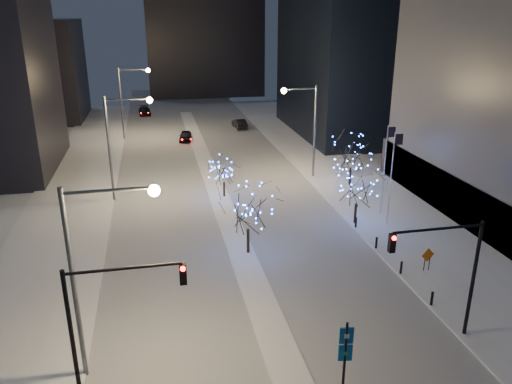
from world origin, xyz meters
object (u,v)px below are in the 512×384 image
object	(u,v)px
traffic_signal_east	(450,263)
holiday_tree_plaza_far	(352,153)
street_lamp_w_mid	(120,134)
street_lamp_w_far	(128,93)
street_lamp_east	(307,120)
car_far	(145,111)
holiday_tree_median_near	(248,208)
traffic_signal_west	(106,312)
wayfinding_sign	(345,349)
car_near	(185,136)
street_lamp_w_near	(94,257)
construction_sign	(428,257)
holiday_tree_median_far	(224,171)
car_mid	(240,124)
holiday_tree_plaza_near	(357,186)

from	to	relation	value
traffic_signal_east	holiday_tree_plaza_far	distance (m)	25.96
street_lamp_w_mid	street_lamp_w_far	world-z (taller)	same
street_lamp_east	car_far	distance (m)	43.64
holiday_tree_median_near	traffic_signal_west	bearing A→B (deg)	-123.83
holiday_tree_plaza_far	wayfinding_sign	size ratio (longest dim) A/B	1.42
car_near	holiday_tree_plaza_far	size ratio (longest dim) A/B	0.76
street_lamp_w_near	holiday_tree_plaza_far	xyz separation A→B (m)	(22.78, 24.46, -2.92)
holiday_tree_plaza_far	traffic_signal_east	bearing A→B (deg)	-100.90
car_near	construction_sign	bearing A→B (deg)	-64.13
traffic_signal_east	car_far	xyz separation A→B (m)	(-16.09, 68.68, -4.06)
car_far	holiday_tree_median_far	world-z (taller)	holiday_tree_median_far
street_lamp_w_far	wayfinding_sign	distance (m)	54.91
car_mid	street_lamp_w_far	bearing A→B (deg)	8.19
holiday_tree_plaza_near	wayfinding_sign	size ratio (longest dim) A/B	1.40
wayfinding_sign	street_lamp_w_far	bearing A→B (deg)	109.67
holiday_tree_plaza_far	wayfinding_sign	xyz separation A→B (m)	(-11.58, -28.06, -1.28)
car_near	holiday_tree_plaza_near	world-z (taller)	holiday_tree_plaza_near
street_lamp_w_near	construction_sign	size ratio (longest dim) A/B	5.81
traffic_signal_west	wayfinding_sign	world-z (taller)	traffic_signal_west
street_lamp_east	traffic_signal_east	xyz separation A→B (m)	(-1.14, -29.00, -1.69)
traffic_signal_west	car_mid	size ratio (longest dim) A/B	1.60
street_lamp_w_mid	holiday_tree_plaza_near	bearing A→B (deg)	-27.38
construction_sign	car_near	bearing A→B (deg)	100.01
holiday_tree_median_near	holiday_tree_median_far	bearing A→B (deg)	90.00
construction_sign	traffic_signal_west	bearing A→B (deg)	-166.95
traffic_signal_west	traffic_signal_east	size ratio (longest dim) A/B	1.00
street_lamp_w_near	street_lamp_w_mid	bearing A→B (deg)	90.00
traffic_signal_west	holiday_tree_plaza_far	size ratio (longest dim) A/B	1.31
traffic_signal_east	holiday_tree_median_near	size ratio (longest dim) A/B	1.26
street_lamp_w_far	holiday_tree_median_far	distance (m)	28.22
car_far	holiday_tree_median_far	size ratio (longest dim) A/B	1.18
car_far	street_lamp_w_near	bearing A→B (deg)	-95.22
street_lamp_w_far	street_lamp_east	xyz separation A→B (m)	(19.02, -22.00, -0.05)
holiday_tree_plaza_near	construction_sign	xyz separation A→B (m)	(1.64, -8.90, -2.30)
street_lamp_east	street_lamp_w_mid	bearing A→B (deg)	-171.04
holiday_tree_plaza_far	holiday_tree_median_near	bearing A→B (deg)	-135.47
traffic_signal_east	construction_sign	size ratio (longest dim) A/B	4.07
car_near	wayfinding_sign	xyz separation A→B (m)	(3.76, -50.90, 1.61)
street_lamp_w_mid	holiday_tree_median_far	world-z (taller)	street_lamp_w_mid
holiday_tree_median_far	wayfinding_sign	size ratio (longest dim) A/B	1.08
wayfinding_sign	street_lamp_w_near	bearing A→B (deg)	170.07
street_lamp_east	street_lamp_w_near	bearing A→B (deg)	-124.19
street_lamp_east	car_near	size ratio (longest dim) A/B	2.45
traffic_signal_east	car_mid	world-z (taller)	traffic_signal_east
car_far	wayfinding_sign	xyz separation A→B (m)	(9.41, -71.27, 1.61)
street_lamp_east	car_far	bearing A→B (deg)	113.48
street_lamp_w_near	street_lamp_w_mid	distance (m)	25.00
traffic_signal_east	holiday_tree_plaza_far	xyz separation A→B (m)	(4.91, 25.46, -1.18)
traffic_signal_west	car_far	size ratio (longest dim) A/B	1.46
street_lamp_w_near	car_near	xyz separation A→B (m)	(7.44, 47.31, -5.81)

